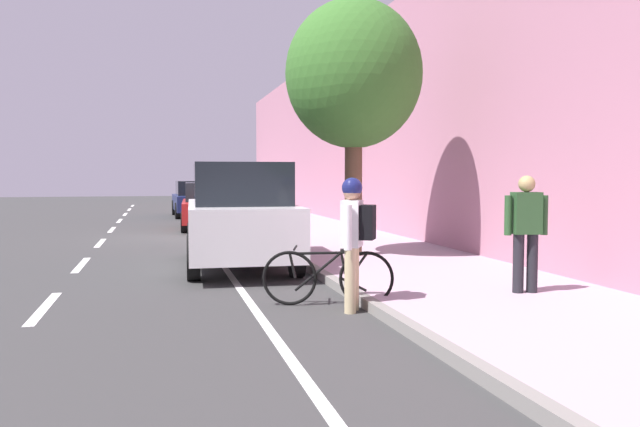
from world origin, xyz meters
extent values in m
plane|color=#363636|center=(0.00, 0.00, 0.00)|extent=(74.87, 74.87, 0.00)
cube|color=#B195A7|center=(3.54, 0.00, 0.07)|extent=(3.53, 46.79, 0.14)
cube|color=gray|center=(1.70, 0.00, 0.07)|extent=(0.16, 46.79, 0.14)
cube|color=white|center=(-2.48, -9.70, 0.00)|extent=(0.14, 2.20, 0.01)
cube|color=white|center=(-2.48, -5.50, 0.00)|extent=(0.14, 2.20, 0.01)
cube|color=white|center=(-2.48, -1.30, 0.00)|extent=(0.14, 2.20, 0.01)
cube|color=white|center=(-2.48, 2.90, 0.00)|extent=(0.14, 2.20, 0.01)
cube|color=white|center=(-2.48, 7.10, 0.00)|extent=(0.14, 2.20, 0.01)
cube|color=white|center=(-2.48, 11.30, 0.00)|extent=(0.14, 2.20, 0.01)
cube|color=white|center=(-2.48, 15.50, 0.00)|extent=(0.14, 2.20, 0.01)
cube|color=white|center=(-2.48, 19.70, 0.00)|extent=(0.14, 2.20, 0.01)
cube|color=white|center=(0.23, 0.00, 0.00)|extent=(0.12, 46.79, 0.01)
cube|color=#B07488|center=(5.56, 0.00, 3.26)|extent=(0.50, 46.79, 6.52)
cube|color=white|center=(0.51, -6.51, 0.78)|extent=(2.12, 4.78, 0.90)
cube|color=black|center=(0.51, -6.51, 1.61)|extent=(1.81, 3.17, 0.76)
cylinder|color=black|center=(1.45, -5.09, 0.38)|extent=(0.25, 0.77, 0.76)
cylinder|color=black|center=(-0.29, -5.01, 0.38)|extent=(0.25, 0.77, 0.76)
cylinder|color=black|center=(1.32, -8.00, 0.38)|extent=(0.25, 0.77, 0.76)
cylinder|color=black|center=(-0.43, -7.92, 0.38)|extent=(0.25, 0.77, 0.76)
cube|color=maroon|center=(0.64, 2.54, 0.60)|extent=(1.97, 4.48, 0.64)
cube|color=black|center=(0.64, 2.54, 1.22)|extent=(1.65, 2.17, 0.60)
cylinder|color=black|center=(1.52, 3.86, 0.33)|extent=(0.25, 0.67, 0.66)
cylinder|color=black|center=(-0.10, 3.94, 0.33)|extent=(0.25, 0.67, 0.66)
cylinder|color=black|center=(1.39, 1.14, 0.33)|extent=(0.25, 0.67, 0.66)
cylinder|color=black|center=(-0.23, 1.21, 0.33)|extent=(0.25, 0.67, 0.66)
cube|color=navy|center=(0.53, 9.02, 0.60)|extent=(1.87, 4.44, 0.64)
cube|color=black|center=(0.53, 9.02, 1.22)|extent=(1.60, 2.14, 0.60)
cylinder|color=black|center=(1.31, 10.41, 0.33)|extent=(0.24, 0.67, 0.66)
cylinder|color=black|center=(-0.31, 10.37, 0.33)|extent=(0.24, 0.67, 0.66)
cylinder|color=black|center=(1.37, 7.68, 0.33)|extent=(0.24, 0.67, 0.66)
cylinder|color=black|center=(-0.25, 7.64, 0.33)|extent=(0.24, 0.67, 0.66)
torus|color=black|center=(0.73, -10.32, 0.37)|extent=(0.73, 0.25, 0.74)
torus|color=black|center=(1.73, -10.61, 0.37)|extent=(0.73, 0.25, 0.74)
cylinder|color=black|center=(1.10, -10.43, 0.46)|extent=(0.63, 0.21, 0.55)
cylinder|color=black|center=(1.45, -10.53, 0.45)|extent=(0.14, 0.07, 0.51)
cylinder|color=black|center=(1.15, -10.44, 0.71)|extent=(0.71, 0.24, 0.05)
cylinder|color=black|center=(1.56, -10.56, 0.29)|extent=(0.35, 0.13, 0.20)
cylinder|color=black|center=(1.61, -10.58, 0.54)|extent=(0.26, 0.11, 0.35)
cylinder|color=black|center=(0.76, -10.33, 0.55)|extent=(0.12, 0.07, 0.36)
cube|color=black|center=(1.50, -10.54, 0.75)|extent=(0.26, 0.16, 0.05)
cylinder|color=black|center=(0.80, -10.34, 0.78)|extent=(0.15, 0.45, 0.03)
cylinder|color=#C6B284|center=(1.47, -10.83, 0.42)|extent=(0.15, 0.15, 0.84)
cylinder|color=#C6B284|center=(1.38, -11.00, 0.42)|extent=(0.15, 0.15, 0.84)
cube|color=white|center=(1.43, -10.91, 1.14)|extent=(0.38, 0.44, 0.60)
cylinder|color=white|center=(1.55, -10.68, 1.11)|extent=(0.10, 0.10, 0.57)
cylinder|color=white|center=(1.30, -11.14, 1.11)|extent=(0.10, 0.10, 0.57)
sphere|color=#A8785F|center=(1.43, -10.91, 1.56)|extent=(0.24, 0.24, 0.24)
sphere|color=navy|center=(1.43, -10.91, 1.60)|extent=(0.27, 0.27, 0.27)
cube|color=black|center=(1.60, -11.01, 1.16)|extent=(0.30, 0.35, 0.44)
cylinder|color=brown|center=(2.84, -6.37, 1.59)|extent=(0.35, 0.35, 2.90)
ellipsoid|color=#376C29|center=(2.84, -6.37, 3.79)|extent=(2.74, 2.74, 2.97)
cylinder|color=black|center=(3.83, -10.92, 0.55)|extent=(0.15, 0.15, 0.81)
cylinder|color=black|center=(4.03, -10.95, 0.55)|extent=(0.15, 0.15, 0.81)
cube|color=#264C26|center=(3.93, -10.93, 1.24)|extent=(0.41, 0.28, 0.58)
cylinder|color=#264C26|center=(3.67, -10.90, 1.21)|extent=(0.10, 0.10, 0.55)
cylinder|color=#264C26|center=(4.18, -10.97, 1.21)|extent=(0.10, 0.10, 0.55)
sphere|color=tan|center=(3.93, -10.93, 1.65)|extent=(0.23, 0.23, 0.23)
camera|label=1|loc=(-0.97, -18.74, 1.76)|focal=35.88mm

